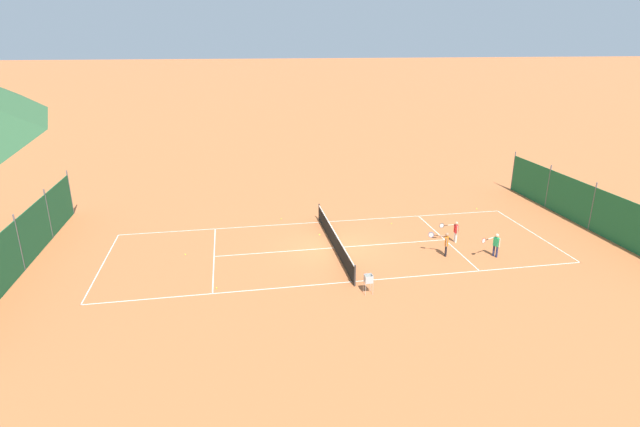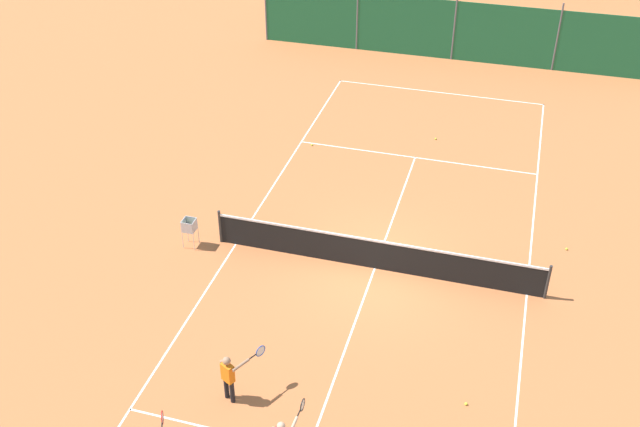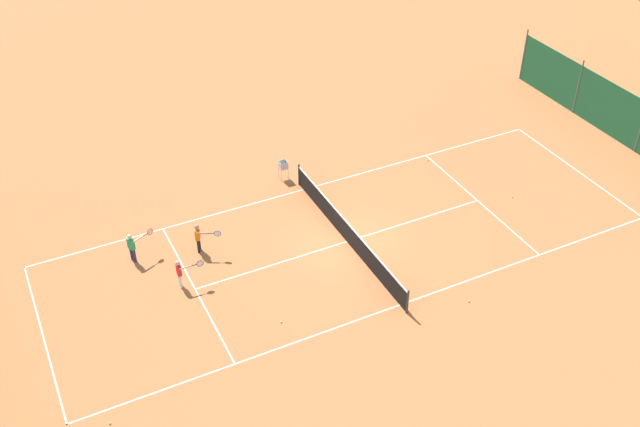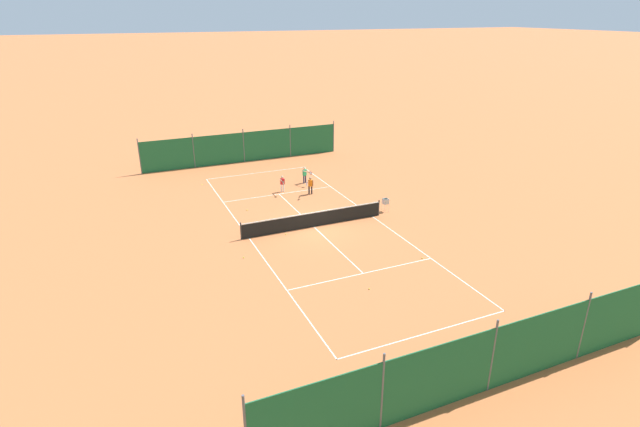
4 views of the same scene
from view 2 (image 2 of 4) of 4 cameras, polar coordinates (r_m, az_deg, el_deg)
name	(u,v)px [view 2 (image 2 of 4)]	position (r m, az deg, el deg)	size (l,w,h in m)	color
ground_plane	(375,268)	(20.75, 4.19, -4.18)	(600.00, 600.00, 0.00)	#BC6638
court_line_markings	(375,268)	(20.74, 4.20, -4.17)	(8.25, 23.85, 0.01)	white
tennis_net	(376,254)	(20.44, 4.25, -3.08)	(9.18, 0.08, 1.06)	#2D2D2D
windscreen_fence_far	(454,31)	(33.71, 10.17, 13.56)	(17.28, 0.08, 2.90)	#1E6038
player_near_baseline	(230,374)	(16.82, -6.89, -12.08)	(0.81, 0.91, 1.28)	black
tennis_ball_alley_left	(567,249)	(22.47, 18.28, -2.58)	(0.07, 0.07, 0.07)	#CCE033
tennis_ball_mid_court	(466,404)	(17.39, 11.07, -14.05)	(0.07, 0.07, 0.07)	#CCE033
tennis_ball_by_net_right	(448,270)	(20.87, 9.76, -4.27)	(0.07, 0.07, 0.07)	#CCE033
tennis_ball_by_net_left	(436,139)	(27.25, 8.80, 5.65)	(0.07, 0.07, 0.07)	#CCE033
tennis_ball_near_corner	(312,145)	(26.53, -0.62, 5.25)	(0.07, 0.07, 0.07)	#CCE033
ball_hopper	(189,227)	(21.46, -9.93, -1.03)	(0.36, 0.36, 0.89)	#B7B7BC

